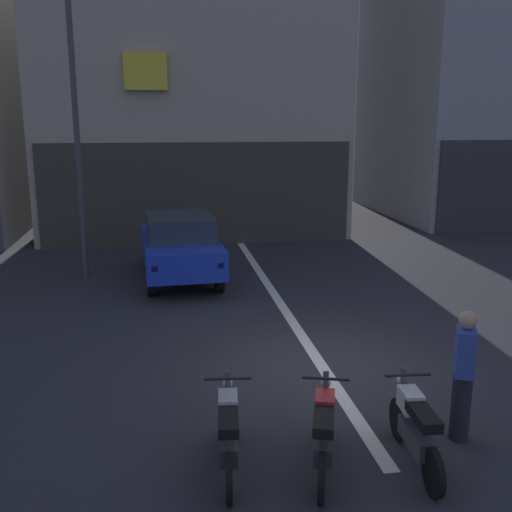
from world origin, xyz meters
name	(u,v)px	position (x,y,z in m)	size (l,w,h in m)	color
ground_plane	(322,366)	(0.00, 0.00, 0.00)	(120.00, 120.00, 0.00)	#2B2B30
lane_centre_line	(260,273)	(0.00, 6.00, 0.00)	(0.20, 18.00, 0.01)	silver
building_mid_block	(186,20)	(-1.32, 14.66, 7.44)	(10.07, 9.68, 14.91)	#B2A893
building_far_right	(499,41)	(11.22, 14.66, 6.97)	(8.98, 8.63, 13.96)	#9E9EA3
car_blue_crossing_near	(180,245)	(-2.05, 5.72, 0.89)	(1.97, 4.18, 1.64)	black
street_lamp	(75,103)	(-4.42, 6.42, 4.27)	(0.36, 0.36, 7.06)	#47474C
motorcycle_silver_row_leftmost	(228,432)	(-1.81, -2.62, 0.46)	(0.55, 1.67, 0.98)	black
motorcycle_red_row_left_mid	(324,432)	(-0.75, -2.78, 0.46)	(0.65, 1.62, 0.98)	black
motorcycle_white_row_centre	(415,428)	(0.30, -2.86, 0.46)	(0.55, 1.67, 0.98)	black
person_by_motorcycles	(463,375)	(1.09, -2.42, 0.86)	(0.35, 0.42, 1.67)	#23232D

